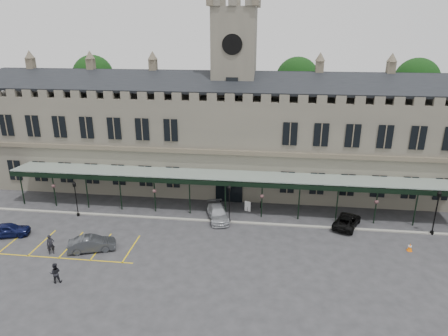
# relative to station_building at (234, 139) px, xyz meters

# --- Properties ---
(ground) EXTENTS (140.00, 140.00, 0.00)m
(ground) POSITION_rel_station_building_xyz_m (0.00, -15.91, -6.47)
(ground) COLOR #2C2C2F
(station_building) EXTENTS (60.00, 10.36, 17.30)m
(station_building) POSITION_rel_station_building_xyz_m (0.00, 0.00, 0.00)
(station_building) COLOR #5D584D
(station_building) RESTS_ON ground
(clock_tower) EXTENTS (5.60, 5.60, 24.80)m
(clock_tower) POSITION_rel_station_building_xyz_m (0.00, 0.09, 6.64)
(clock_tower) COLOR #5D584D
(clock_tower) RESTS_ON ground
(canopy) EXTENTS (50.00, 4.10, 4.30)m
(canopy) POSITION_rel_station_building_xyz_m (0.00, -8.45, -4.06)
(canopy) COLOR #8C9E93
(canopy) RESTS_ON ground
(kerb) EXTENTS (60.00, 0.40, 0.12)m
(kerb) POSITION_rel_station_building_xyz_m (0.00, -10.41, -6.41)
(kerb) COLOR gray
(kerb) RESTS_ON ground
(parking_markings) EXTENTS (16.00, 6.00, 0.01)m
(parking_markings) POSITION_rel_station_building_xyz_m (-14.00, -17.41, -6.47)
(parking_markings) COLOR gold
(parking_markings) RESTS_ON ground
(tree_behind_left) EXTENTS (6.00, 6.00, 16.00)m
(tree_behind_left) POSITION_rel_station_building_xyz_m (-22.00, 9.09, 6.35)
(tree_behind_left) COLOR #332314
(tree_behind_left) RESTS_ON ground
(tree_behind_mid) EXTENTS (6.00, 6.00, 16.00)m
(tree_behind_mid) POSITION_rel_station_building_xyz_m (8.00, 9.09, 6.35)
(tree_behind_mid) COLOR #332314
(tree_behind_mid) RESTS_ON ground
(tree_behind_right) EXTENTS (6.00, 6.00, 16.00)m
(tree_behind_right) POSITION_rel_station_building_xyz_m (24.00, 9.09, 6.35)
(tree_behind_right) COLOR #332314
(tree_behind_right) RESTS_ON ground
(lamp_post_left) EXTENTS (0.39, 0.39, 4.12)m
(lamp_post_left) POSITION_rel_station_building_xyz_m (-16.23, -10.89, -4.03)
(lamp_post_left) COLOR black
(lamp_post_left) RESTS_ON ground
(lamp_post_mid) EXTENTS (0.41, 0.41, 4.34)m
(lamp_post_mid) POSITION_rel_station_building_xyz_m (0.63, -10.40, -3.90)
(lamp_post_mid) COLOR black
(lamp_post_mid) RESTS_ON ground
(lamp_post_right) EXTENTS (0.46, 0.46, 4.83)m
(lamp_post_right) POSITION_rel_station_building_xyz_m (21.31, -10.46, -3.60)
(lamp_post_right) COLOR black
(lamp_post_right) RESTS_ON ground
(traffic_cone) EXTENTS (0.48, 0.48, 0.76)m
(traffic_cone) POSITION_rel_station_building_xyz_m (18.06, -14.09, -6.09)
(traffic_cone) COLOR #FF6908
(traffic_cone) RESTS_ON ground
(sign_board) EXTENTS (0.69, 0.26, 1.22)m
(sign_board) POSITION_rel_station_building_xyz_m (2.39, -7.40, -5.87)
(sign_board) COLOR black
(sign_board) RESTS_ON ground
(bollard_left) EXTENTS (0.15, 0.15, 0.84)m
(bollard_left) POSITION_rel_station_building_xyz_m (-0.87, -6.25, -6.05)
(bollard_left) COLOR black
(bollard_left) RESTS_ON ground
(bollard_right) EXTENTS (0.15, 0.15, 0.82)m
(bollard_right) POSITION_rel_station_building_xyz_m (3.85, -6.32, -6.06)
(bollard_right) COLOR black
(bollard_right) RESTS_ON ground
(car_left_a) EXTENTS (4.35, 2.78, 1.38)m
(car_left_a) POSITION_rel_station_building_xyz_m (-21.00, -16.08, -5.78)
(car_left_a) COLOR #0C1138
(car_left_a) RESTS_ON ground
(car_left_b) EXTENTS (4.55, 2.83, 1.41)m
(car_left_b) POSITION_rel_station_building_xyz_m (-11.50, -17.66, -5.76)
(car_left_b) COLOR #34373B
(car_left_b) RESTS_ON ground
(car_taxi) EXTENTS (3.30, 5.19, 1.40)m
(car_taxi) POSITION_rel_station_building_xyz_m (-0.70, -9.80, -5.77)
(car_taxi) COLOR #A5A8AD
(car_taxi) RESTS_ON ground
(car_van) EXTENTS (3.79, 5.01, 1.27)m
(car_van) POSITION_rel_station_building_xyz_m (13.00, -9.79, -5.84)
(car_van) COLOR black
(car_van) RESTS_ON ground
(person_a) EXTENTS (0.83, 0.77, 1.91)m
(person_a) POSITION_rel_station_building_xyz_m (-15.00, -18.67, -5.51)
(person_a) COLOR black
(person_a) RESTS_ON ground
(person_b) EXTENTS (1.04, 0.93, 1.77)m
(person_b) POSITION_rel_station_building_xyz_m (-12.30, -22.76, -5.58)
(person_b) COLOR black
(person_b) RESTS_ON ground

